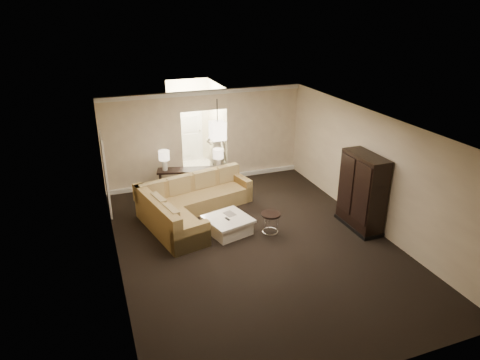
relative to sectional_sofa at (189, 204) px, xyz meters
name	(u,v)px	position (x,y,z in m)	size (l,w,h in m)	color
ground	(255,244)	(1.07, -1.80, -0.36)	(8.00, 8.00, 0.00)	black
wall_back	(205,137)	(1.07, 2.20, 1.04)	(6.00, 0.04, 2.80)	beige
wall_front	(367,300)	(1.07, -5.80, 1.04)	(6.00, 0.04, 2.80)	beige
wall_left	(113,210)	(-1.93, -1.80, 1.04)	(0.04, 8.00, 2.80)	beige
wall_right	(372,170)	(4.07, -1.80, 1.04)	(0.04, 8.00, 2.80)	beige
ceiling	(257,125)	(1.07, -1.80, 2.44)	(6.00, 8.00, 0.02)	silver
crown_molding	(204,93)	(1.07, 2.15, 2.37)	(6.00, 0.10, 0.12)	silver
baseboard	(207,179)	(1.07, 2.15, -0.30)	(6.00, 0.10, 0.12)	silver
side_door	(106,175)	(-1.90, 1.00, 0.69)	(0.05, 0.90, 2.10)	white
foyer	(194,129)	(1.07, 3.54, 0.94)	(1.44, 2.02, 2.80)	silver
sectional_sofa	(189,204)	(0.00, 0.00, 0.00)	(3.17, 2.94, 0.91)	brown
coffee_table	(228,225)	(0.67, -1.09, -0.16)	(1.19, 1.19, 0.41)	white
console_table	(192,179)	(0.44, 1.40, 0.09)	(1.99, 0.92, 0.75)	black
armoire	(362,193)	(3.76, -1.94, 0.54)	(0.56, 1.31, 1.88)	black
drink_table	(271,220)	(1.56, -1.56, 0.05)	(0.46, 0.46, 0.58)	black
table_lamp_left	(164,157)	(-0.29, 1.59, 0.77)	(0.30, 0.30, 0.57)	silver
table_lamp_right	(218,156)	(1.17, 1.21, 0.77)	(0.30, 0.30, 0.57)	silver
pendant_light	(218,131)	(1.07, 0.90, 1.59)	(0.38, 0.38, 1.09)	black
person	(217,147)	(1.52, 2.50, 0.60)	(0.69, 0.46, 1.92)	beige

